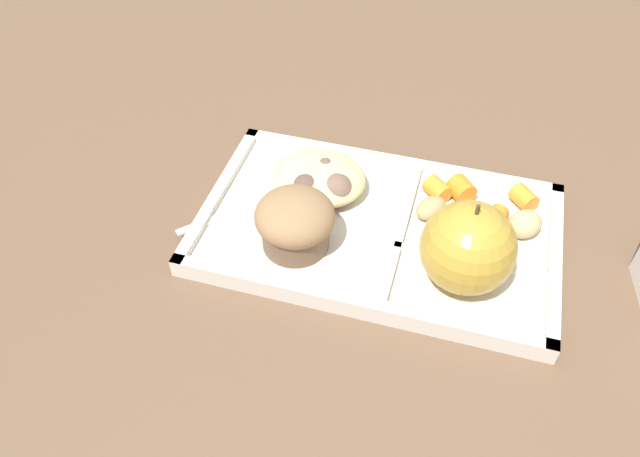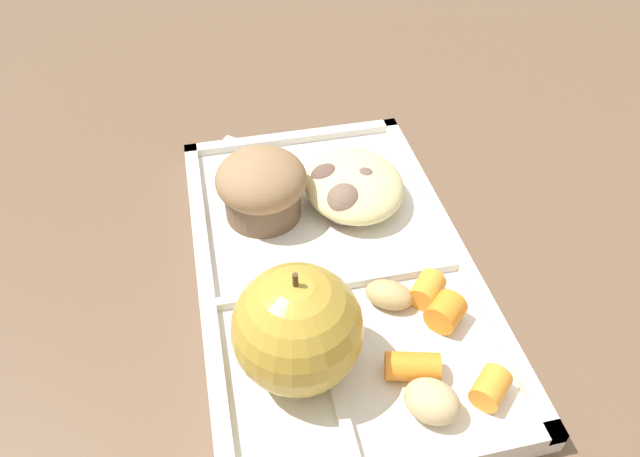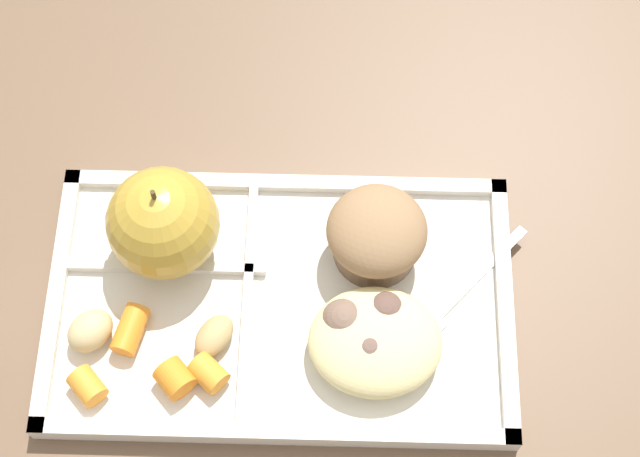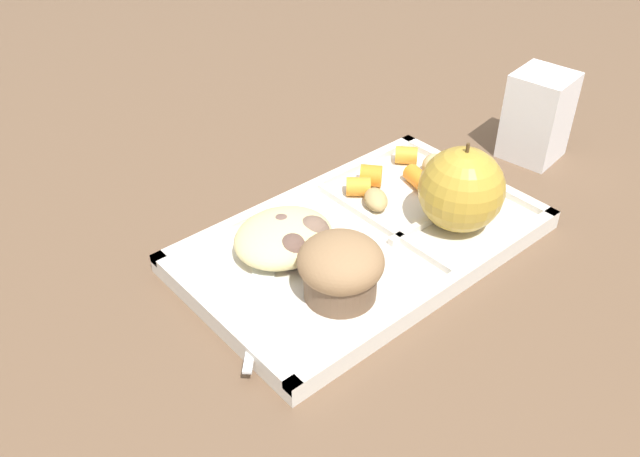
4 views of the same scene
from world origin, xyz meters
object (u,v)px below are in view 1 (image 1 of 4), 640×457
green_apple (468,248)px  bran_muffin (295,222)px  plastic_fork (257,202)px  lunch_tray (378,230)px

green_apple → bran_muffin: bearing=-0.0°
green_apple → bran_muffin: 0.17m
green_apple → plastic_fork: 0.23m
lunch_tray → green_apple: bearing=152.9°
lunch_tray → bran_muffin: (0.08, 0.05, 0.04)m
plastic_fork → lunch_tray: bearing=-179.7°
plastic_fork → bran_muffin: bearing=142.3°
lunch_tray → green_apple: (-0.09, 0.05, 0.05)m
bran_muffin → plastic_fork: (0.06, -0.05, -0.03)m
bran_muffin → plastic_fork: bearing=-37.7°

